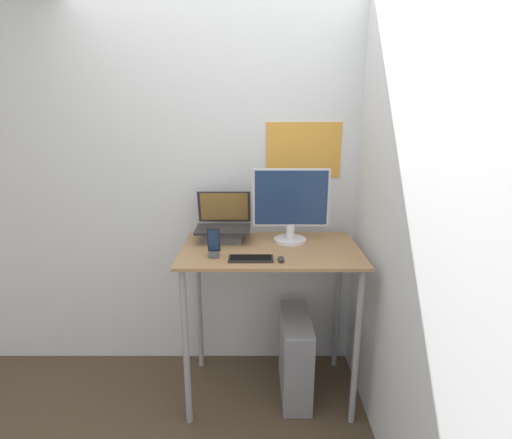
% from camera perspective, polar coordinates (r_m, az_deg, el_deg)
% --- Properties ---
extents(ground_plane, '(12.00, 12.00, 0.00)m').
position_cam_1_polar(ground_plane, '(2.70, 2.04, -27.52)').
color(ground_plane, '#473828').
extents(wall_back, '(6.00, 0.06, 2.60)m').
position_cam_1_polar(wall_back, '(2.76, 1.75, 4.28)').
color(wall_back, silver).
rests_on(wall_back, ground_plane).
extents(wall_side_right, '(0.05, 6.00, 2.60)m').
position_cam_1_polar(wall_side_right, '(2.16, 19.22, 0.18)').
color(wall_side_right, silver).
rests_on(wall_side_right, ground_plane).
extents(desk, '(1.08, 0.65, 1.02)m').
position_cam_1_polar(desk, '(2.49, 1.96, -7.44)').
color(desk, '#936D47').
rests_on(desk, ground_plane).
extents(laptop, '(0.35, 0.28, 0.30)m').
position_cam_1_polar(laptop, '(2.57, -4.78, -1.24)').
color(laptop, '#4C4C51').
rests_on(laptop, desk).
extents(monitor, '(0.47, 0.21, 0.47)m').
position_cam_1_polar(monitor, '(2.50, 4.91, 1.75)').
color(monitor, silver).
rests_on(monitor, desk).
extents(keyboard, '(0.25, 0.10, 0.02)m').
position_cam_1_polar(keyboard, '(2.25, -0.83, -5.59)').
color(keyboard, black).
rests_on(keyboard, desk).
extents(mouse, '(0.04, 0.06, 0.03)m').
position_cam_1_polar(mouse, '(2.22, 3.51, -5.68)').
color(mouse, '#262626').
rests_on(mouse, desk).
extents(cell_phone, '(0.07, 0.07, 0.17)m').
position_cam_1_polar(cell_phone, '(2.29, -6.15, -4.03)').
color(cell_phone, '#4C4C51').
rests_on(cell_phone, desk).
extents(computer_tower, '(0.18, 0.50, 0.56)m').
position_cam_1_polar(computer_tower, '(2.78, 5.55, -18.77)').
color(computer_tower, gray).
rests_on(computer_tower, ground_plane).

